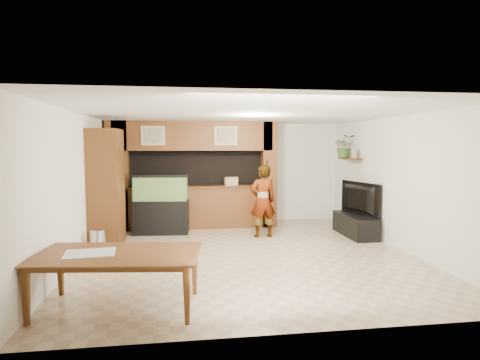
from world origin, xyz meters
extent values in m
plane|color=tan|center=(0.00, 0.00, 0.00)|extent=(6.50, 6.50, 0.00)
plane|color=white|center=(0.00, 0.00, 2.60)|extent=(6.50, 6.50, 0.00)
plane|color=silver|center=(0.00, 3.25, 1.30)|extent=(6.00, 0.00, 6.00)
plane|color=silver|center=(-3.00, 0.00, 1.30)|extent=(0.00, 6.50, 6.50)
plane|color=silver|center=(3.00, 0.00, 1.30)|extent=(0.00, 6.50, 6.50)
cube|color=brown|center=(-0.90, 2.45, 0.50)|extent=(3.80, 0.35, 1.00)
cube|color=#5B3115|center=(-0.90, 2.45, 1.02)|extent=(3.80, 0.43, 0.04)
cube|color=brown|center=(-0.90, 2.45, 2.25)|extent=(3.80, 0.35, 0.70)
cube|color=brown|center=(-2.70, 2.45, 1.30)|extent=(0.50, 0.35, 2.60)
cube|color=brown|center=(0.95, 2.45, 1.30)|extent=(0.35, 0.35, 2.60)
cube|color=black|center=(-0.90, 3.00, 1.45)|extent=(4.20, 0.45, 0.85)
cube|color=tan|center=(-1.85, 2.26, 2.25)|extent=(0.55, 0.03, 0.45)
cube|color=tan|center=(-1.85, 2.24, 2.25)|extent=(0.43, 0.01, 0.35)
cube|color=tan|center=(-0.15, 2.26, 2.25)|extent=(0.55, 0.03, 0.45)
cube|color=tan|center=(-0.15, 2.24, 2.25)|extent=(0.43, 0.01, 0.35)
cylinder|color=black|center=(-2.97, 1.00, 1.90)|extent=(0.04, 0.25, 0.25)
cylinder|color=white|center=(-2.94, 1.00, 1.90)|extent=(0.01, 0.21, 0.21)
cube|color=#5B3115|center=(2.85, 1.95, 1.70)|extent=(0.25, 0.90, 0.04)
cube|color=#5B3115|center=(-2.70, 1.02, 1.18)|extent=(0.59, 0.96, 2.35)
cylinder|color=#B2B2B7|center=(-2.72, 0.19, 0.25)|extent=(0.27, 0.27, 0.49)
cube|color=black|center=(-1.68, 1.95, 0.39)|extent=(1.24, 0.46, 0.77)
cube|color=#2E743B|center=(-1.68, 1.95, 1.04)|extent=(1.19, 0.43, 0.54)
cube|color=black|center=(-1.68, 1.95, 1.34)|extent=(1.24, 0.46, 0.06)
cube|color=black|center=(2.65, 1.14, 0.23)|extent=(0.51, 1.40, 0.47)
imported|color=black|center=(2.65, 1.14, 0.84)|extent=(0.47, 1.29, 0.74)
cube|color=tan|center=(2.85, 1.73, 1.83)|extent=(0.07, 0.16, 0.21)
imported|color=#386026|center=(2.82, 2.22, 2.00)|extent=(0.60, 0.55, 0.56)
imported|color=#987C53|center=(0.56, 1.29, 0.80)|extent=(0.63, 0.46, 1.61)
cylinder|color=black|center=(0.61, 1.13, 1.65)|extent=(0.03, 0.09, 0.15)
imported|color=#5B3115|center=(-1.98, -2.33, 0.35)|extent=(2.13, 1.35, 0.71)
cube|color=silver|center=(-2.31, -2.27, 0.71)|extent=(0.64, 0.50, 0.01)
cube|color=tan|center=(0.00, 2.45, 1.14)|extent=(0.33, 0.23, 0.21)
camera|label=1|loc=(-1.16, -7.30, 2.03)|focal=30.00mm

